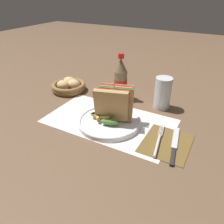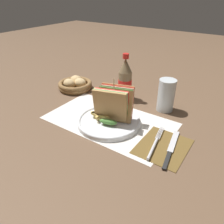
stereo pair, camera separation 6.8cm
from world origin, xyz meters
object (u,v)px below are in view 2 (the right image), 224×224
Objects in this scene: plate_main at (109,121)px; knife at (171,149)px; bread_basket at (75,84)px; fork at (154,145)px; coke_bottle_near at (125,80)px; club_sandwich at (114,105)px; glass_near at (166,97)px.

knife is (0.24, -0.02, -0.00)m from plate_main.
bread_basket reaches higher than knife.
fork is 0.05m from knife.
bread_basket is at bearing 149.42° from fork.
coke_bottle_near reaches higher than fork.
coke_bottle_near is (-0.31, 0.23, 0.08)m from knife.
club_sandwich is 0.25m from knife.
bread_basket is (-0.32, 0.16, 0.01)m from plate_main.
knife is 0.39m from coke_bottle_near.
coke_bottle_near is at bearing 10.79° from bread_basket.
plate_main is 0.23m from coke_bottle_near.
glass_near reaches higher than plate_main.
plate_main is at bearing -73.53° from coke_bottle_near.
fork is at bearing -13.64° from club_sandwich.
club_sandwich is at bearing -120.14° from glass_near.
fork is 0.36m from coke_bottle_near.
bread_basket reaches higher than fork.
knife is 0.59m from bread_basket.
club_sandwich is 0.88× the size of fork.
plate_main is 1.78× the size of glass_near.
knife is 0.26m from glass_near.
knife is at bearing -7.33° from club_sandwich.
coke_bottle_near is 1.55× the size of glass_near.
coke_bottle_near is at bearing 110.38° from club_sandwich.
bread_basket is at bearing 155.33° from club_sandwich.
plate_main is at bearing -128.00° from club_sandwich.
glass_near is (-0.07, 0.25, 0.05)m from fork.
fork is 0.26m from glass_near.
bread_basket is (-0.33, 0.15, -0.05)m from club_sandwich.
fork is 0.91× the size of knife.
bread_basket is (-0.44, -0.05, -0.03)m from glass_near.
club_sandwich is 1.21× the size of glass_near.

